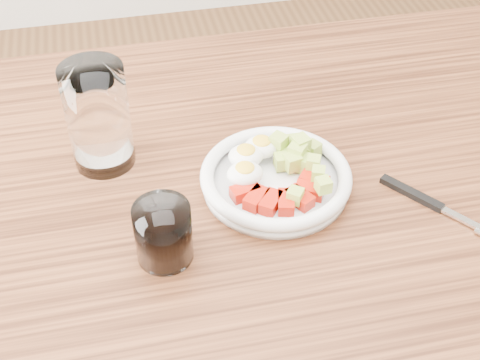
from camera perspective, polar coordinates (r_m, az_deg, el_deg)
name	(u,v)px	position (r m, az deg, el deg)	size (l,w,h in m)	color
dining_table	(248,249)	(1.00, 0.69, -5.88)	(1.50, 0.90, 0.77)	brown
bowl	(275,175)	(0.93, 3.01, 0.39)	(0.21, 0.21, 0.05)	white
fork	(429,202)	(0.95, 15.83, -1.82)	(0.13, 0.17, 0.01)	black
water_glass	(98,117)	(0.96, -12.01, 5.28)	(0.09, 0.09, 0.16)	white
coffee_glass	(163,233)	(0.83, -6.56, -4.55)	(0.07, 0.07, 0.08)	white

